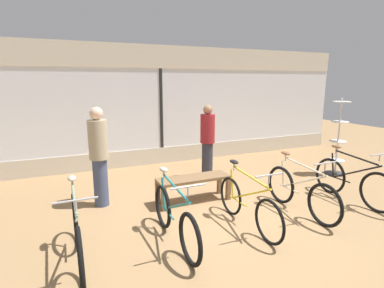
% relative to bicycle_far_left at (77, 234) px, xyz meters
% --- Properties ---
extents(ground_plane, '(24.00, 24.00, 0.00)m').
position_rel_bicycle_far_left_xyz_m(ground_plane, '(2.46, 0.44, -0.41)').
color(ground_plane, '#99754C').
extents(shop_back_wall, '(12.00, 0.08, 3.20)m').
position_rel_bicycle_far_left_xyz_m(shop_back_wall, '(2.46, 4.16, 1.23)').
color(shop_back_wall, beige).
rests_on(shop_back_wall, ground_plane).
extents(bicycle_far_left, '(0.46, 1.82, 1.06)m').
position_rel_bicycle_far_left_xyz_m(bicycle_far_left, '(0.00, 0.00, 0.00)').
color(bicycle_far_left, black).
rests_on(bicycle_far_left, ground_plane).
extents(bicycle_left, '(0.46, 1.76, 1.02)m').
position_rel_bicycle_far_left_xyz_m(bicycle_left, '(1.28, -0.00, -0.03)').
color(bicycle_left, black).
rests_on(bicycle_left, ground_plane).
extents(bicycle_center, '(0.46, 1.71, 1.01)m').
position_rel_bicycle_far_left_xyz_m(bicycle_center, '(2.50, -0.01, -0.03)').
color(bicycle_center, black).
rests_on(bicycle_center, ground_plane).
extents(bicycle_right, '(0.46, 1.74, 1.03)m').
position_rel_bicycle_far_left_xyz_m(bicycle_right, '(3.63, 0.05, -0.02)').
color(bicycle_right, black).
rests_on(bicycle_right, ground_plane).
extents(bicycle_far_right, '(0.46, 1.76, 1.05)m').
position_rel_bicycle_far_left_xyz_m(bicycle_far_right, '(4.90, 0.05, -0.01)').
color(bicycle_far_right, black).
rests_on(bicycle_far_right, ground_plane).
extents(accessory_rack, '(0.48, 0.48, 1.89)m').
position_rel_bicycle_far_left_xyz_m(accessory_rack, '(6.08, 1.43, 0.36)').
color(accessory_rack, '#333333').
rests_on(accessory_rack, ground_plane).
extents(display_bench, '(1.40, 0.44, 0.49)m').
position_rel_bicycle_far_left_xyz_m(display_bench, '(2.14, 1.26, -0.01)').
color(display_bench, brown).
rests_on(display_bench, ground_plane).
extents(customer_near_rack, '(0.47, 0.47, 1.73)m').
position_rel_bicycle_far_left_xyz_m(customer_near_rack, '(3.05, 2.50, 0.51)').
color(customer_near_rack, '#2D2D38').
rests_on(customer_near_rack, ground_plane).
extents(customer_by_window, '(0.37, 0.50, 1.83)m').
position_rel_bicycle_far_left_xyz_m(customer_by_window, '(0.50, 1.80, 0.58)').
color(customer_by_window, '#424C6B').
rests_on(customer_by_window, ground_plane).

